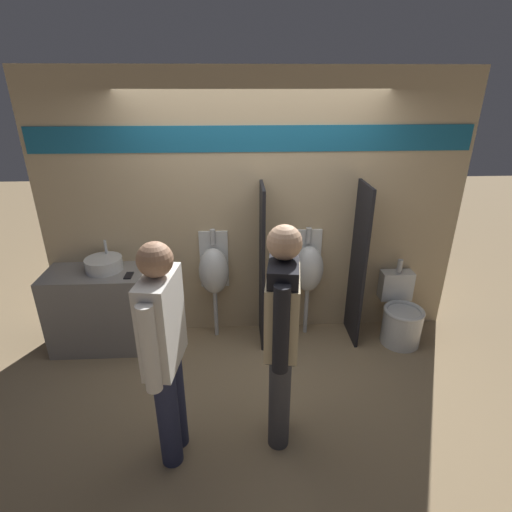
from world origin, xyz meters
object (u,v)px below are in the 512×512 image
person_with_lanyard (165,349)px  toilet (400,317)px  urinal_near_counter (214,271)px  sink_basin (104,264)px  cell_phone (129,275)px  urinal_far (308,269)px  person_in_vest (282,325)px

person_with_lanyard → toilet: bearing=-51.1°
urinal_near_counter → toilet: bearing=-5.7°
sink_basin → cell_phone: sink_basin is taller
urinal_far → person_in_vest: size_ratio=0.68×
toilet → person_in_vest: 1.99m
toilet → person_in_vest: (-1.41, -1.20, 0.74)m
sink_basin → person_in_vest: 2.09m
urinal_far → person_with_lanyard: size_ratio=0.70×
urinal_near_counter → person_with_lanyard: 1.54m
cell_phone → urinal_far: urinal_far is taller
urinal_near_counter → urinal_far: same height
urinal_near_counter → toilet: size_ratio=1.42×
person_in_vest → person_with_lanyard: (-0.79, -0.12, -0.08)m
sink_basin → cell_phone: bearing=-29.4°
cell_phone → urinal_far: (1.78, 0.23, -0.08)m
urinal_near_counter → cell_phone: bearing=-164.2°
sink_basin → person_in_vest: size_ratio=0.21×
cell_phone → person_in_vest: person_in_vest is taller
sink_basin → cell_phone: 0.32m
toilet → person_in_vest: bearing=-139.8°
cell_phone → urinal_near_counter: (0.80, 0.23, -0.08)m
cell_phone → sink_basin: bearing=150.6°
cell_phone → person_in_vest: size_ratio=0.08×
urinal_far → person_in_vest: person_in_vest is taller
person_with_lanyard → urinal_far: bearing=-31.0°
toilet → sink_basin: bearing=177.7°
urinal_near_counter → urinal_far: (0.98, 0.00, 0.00)m
cell_phone → toilet: cell_phone is taller
urinal_near_counter → person_in_vest: person_in_vest is taller
sink_basin → person_with_lanyard: bearing=-60.2°
urinal_near_counter → person_in_vest: size_ratio=0.68×
toilet → person_with_lanyard: bearing=-149.2°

